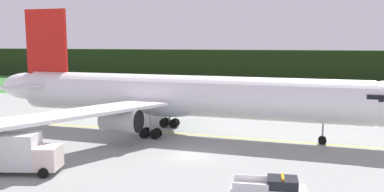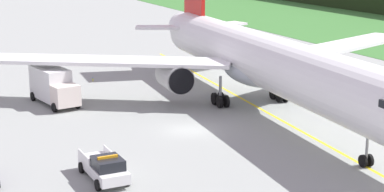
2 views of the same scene
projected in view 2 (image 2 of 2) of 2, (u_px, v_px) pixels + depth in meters
ground at (190, 130)px, 53.00m from camera, size 320.00×320.00×0.00m
taxiway_centerline_main at (264, 111)px, 59.22m from camera, size 69.19×4.58×0.01m
airliner at (261, 60)px, 58.88m from camera, size 52.73×51.40×15.83m
ops_pickup_truck at (104, 167)px, 41.39m from camera, size 5.48×2.50×1.94m
catering_truck at (53, 86)px, 61.34m from camera, size 7.64×3.93×3.73m
taxiway_edge_light_west at (93, 79)px, 72.15m from camera, size 0.12×0.12×0.47m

